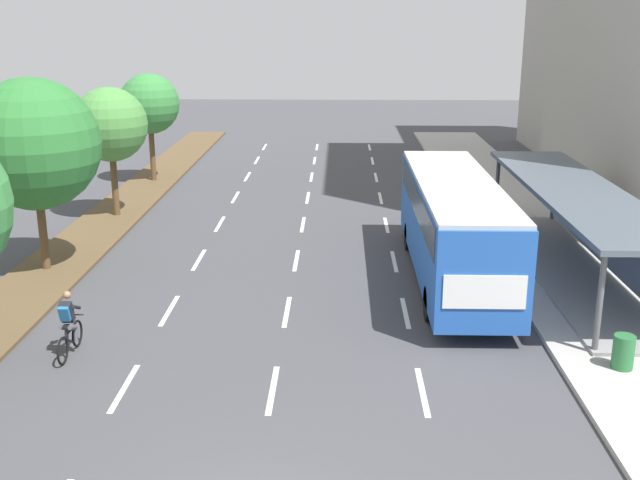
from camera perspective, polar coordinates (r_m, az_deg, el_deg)
median_strip at (r=33.16m, az=-15.80°, el=1.19°), size 2.60×52.00×0.12m
sidewalk_right at (r=32.59m, az=15.15°, el=1.01°), size 4.50×52.00×0.15m
lane_divider_left at (r=30.03m, az=-8.20°, el=-0.02°), size 0.14×46.67×0.01m
lane_divider_center at (r=29.64m, az=-1.52°, el=-0.07°), size 0.14×46.67×0.01m
lane_divider_right at (r=29.67m, az=5.25°, el=-0.12°), size 0.14×46.67×0.01m
bus_shelter at (r=26.67m, az=18.91°, el=1.30°), size 2.90×14.00×2.86m
bus at (r=25.07m, az=9.99°, el=1.50°), size 2.54×11.29×3.37m
cyclist at (r=20.61m, az=-18.28°, el=-6.15°), size 0.46×1.82×1.71m
median_tree_third at (r=26.77m, az=-20.61°, el=6.70°), size 4.33×4.33×6.43m
median_tree_fourth at (r=33.55m, az=-15.41°, el=8.29°), size 3.13×3.13×5.47m
median_tree_fifth at (r=40.59m, az=-12.63°, el=9.88°), size 3.07×3.07×5.50m
trash_bin at (r=20.09m, az=21.72°, el=-7.78°), size 0.52×0.52×0.85m
building_mid_right at (r=50.29m, az=21.60°, el=15.71°), size 8.24×13.00×17.52m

